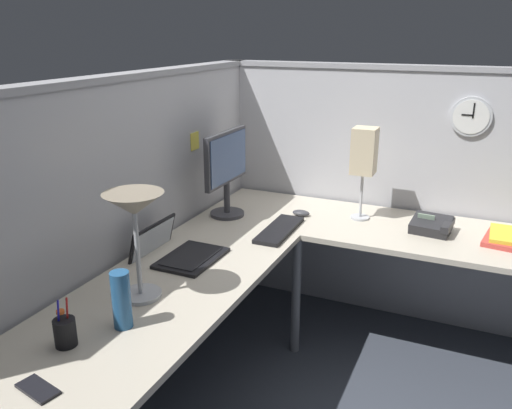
{
  "coord_description": "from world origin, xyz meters",
  "views": [
    {
      "loc": [
        -2.31,
        -0.7,
        1.77
      ],
      "look_at": [
        -0.04,
        0.31,
        0.94
      ],
      "focal_mm": 36.55,
      "sensor_mm": 36.0,
      "label": 1
    }
  ],
  "objects_px": {
    "desk_lamp_dome": "(134,213)",
    "pen_cup": "(65,332)",
    "thermos_flask": "(121,300)",
    "book_stack": "(508,238)",
    "monitor": "(227,167)",
    "keyboard": "(279,230)",
    "office_phone": "(433,226)",
    "computer_mouse": "(301,213)",
    "wall_clock": "(471,117)",
    "desk_lamp_paper": "(364,154)",
    "laptop": "(174,251)",
    "cell_phone": "(38,389)"
  },
  "relations": [
    {
      "from": "wall_clock",
      "to": "desk_lamp_paper",
      "type": "bearing_deg",
      "value": 118.8
    },
    {
      "from": "keyboard",
      "to": "computer_mouse",
      "type": "bearing_deg",
      "value": -5.28
    },
    {
      "from": "thermos_flask",
      "to": "wall_clock",
      "type": "bearing_deg",
      "value": -30.16
    },
    {
      "from": "pen_cup",
      "to": "desk_lamp_paper",
      "type": "distance_m",
      "value": 1.83
    },
    {
      "from": "monitor",
      "to": "keyboard",
      "type": "relative_size",
      "value": 1.16
    },
    {
      "from": "desk_lamp_dome",
      "to": "office_phone",
      "type": "height_order",
      "value": "desk_lamp_dome"
    },
    {
      "from": "computer_mouse",
      "to": "wall_clock",
      "type": "relative_size",
      "value": 0.47
    },
    {
      "from": "thermos_flask",
      "to": "office_phone",
      "type": "distance_m",
      "value": 1.72
    },
    {
      "from": "keyboard",
      "to": "desk_lamp_dome",
      "type": "distance_m",
      "value": 1.0
    },
    {
      "from": "cell_phone",
      "to": "office_phone",
      "type": "relative_size",
      "value": 0.64
    },
    {
      "from": "laptop",
      "to": "desk_lamp_paper",
      "type": "height_order",
      "value": "desk_lamp_paper"
    },
    {
      "from": "desk_lamp_dome",
      "to": "thermos_flask",
      "type": "height_order",
      "value": "desk_lamp_dome"
    },
    {
      "from": "laptop",
      "to": "wall_clock",
      "type": "bearing_deg",
      "value": -45.81
    },
    {
      "from": "thermos_flask",
      "to": "desk_lamp_paper",
      "type": "relative_size",
      "value": 0.42
    },
    {
      "from": "computer_mouse",
      "to": "cell_phone",
      "type": "distance_m",
      "value": 1.82
    },
    {
      "from": "desk_lamp_dome",
      "to": "desk_lamp_paper",
      "type": "height_order",
      "value": "desk_lamp_paper"
    },
    {
      "from": "monitor",
      "to": "pen_cup",
      "type": "bearing_deg",
      "value": -176.04
    },
    {
      "from": "wall_clock",
      "to": "office_phone",
      "type": "bearing_deg",
      "value": 162.23
    },
    {
      "from": "laptop",
      "to": "desk_lamp_paper",
      "type": "bearing_deg",
      "value": -37.82
    },
    {
      "from": "pen_cup",
      "to": "desk_lamp_paper",
      "type": "height_order",
      "value": "desk_lamp_paper"
    },
    {
      "from": "laptop",
      "to": "keyboard",
      "type": "xyz_separation_m",
      "value": [
        0.51,
        -0.34,
        -0.01
      ]
    },
    {
      "from": "laptop",
      "to": "pen_cup",
      "type": "bearing_deg",
      "value": -175.29
    },
    {
      "from": "desk_lamp_dome",
      "to": "pen_cup",
      "type": "xyz_separation_m",
      "value": [
        -0.39,
        0.03,
        -0.31
      ]
    },
    {
      "from": "computer_mouse",
      "to": "cell_phone",
      "type": "xyz_separation_m",
      "value": [
        -1.81,
        0.21,
        -0.01
      ]
    },
    {
      "from": "book_stack",
      "to": "wall_clock",
      "type": "relative_size",
      "value": 1.4
    },
    {
      "from": "monitor",
      "to": "book_stack",
      "type": "distance_m",
      "value": 1.55
    },
    {
      "from": "laptop",
      "to": "keyboard",
      "type": "bearing_deg",
      "value": -34.27
    },
    {
      "from": "monitor",
      "to": "office_phone",
      "type": "bearing_deg",
      "value": -79.67
    },
    {
      "from": "desk_lamp_dome",
      "to": "office_phone",
      "type": "xyz_separation_m",
      "value": [
        1.23,
        -1.01,
        -0.33
      ]
    },
    {
      "from": "laptop",
      "to": "office_phone",
      "type": "bearing_deg",
      "value": -52.87
    },
    {
      "from": "desk_lamp_dome",
      "to": "keyboard",
      "type": "bearing_deg",
      "value": -15.7
    },
    {
      "from": "desk_lamp_paper",
      "to": "monitor",
      "type": "bearing_deg",
      "value": 110.1
    },
    {
      "from": "thermos_flask",
      "to": "laptop",
      "type": "bearing_deg",
      "value": 15.62
    },
    {
      "from": "thermos_flask",
      "to": "book_stack",
      "type": "height_order",
      "value": "thermos_flask"
    },
    {
      "from": "monitor",
      "to": "keyboard",
      "type": "bearing_deg",
      "value": -107.8
    },
    {
      "from": "pen_cup",
      "to": "book_stack",
      "type": "bearing_deg",
      "value": -40.51
    },
    {
      "from": "pen_cup",
      "to": "cell_phone",
      "type": "relative_size",
      "value": 1.25
    },
    {
      "from": "monitor",
      "to": "laptop",
      "type": "bearing_deg",
      "value": -176.99
    },
    {
      "from": "thermos_flask",
      "to": "wall_clock",
      "type": "distance_m",
      "value": 2.13
    },
    {
      "from": "wall_clock",
      "to": "keyboard",
      "type": "bearing_deg",
      "value": 127.78
    },
    {
      "from": "book_stack",
      "to": "desk_lamp_dome",
      "type": "bearing_deg",
      "value": 132.21
    },
    {
      "from": "monitor",
      "to": "computer_mouse",
      "type": "relative_size",
      "value": 4.81
    },
    {
      "from": "laptop",
      "to": "cell_phone",
      "type": "distance_m",
      "value": 1.03
    },
    {
      "from": "office_phone",
      "to": "desk_lamp_paper",
      "type": "relative_size",
      "value": 0.42
    },
    {
      "from": "monitor",
      "to": "office_phone",
      "type": "xyz_separation_m",
      "value": [
        0.21,
        -1.14,
        -0.26
      ]
    },
    {
      "from": "keyboard",
      "to": "thermos_flask",
      "type": "height_order",
      "value": "thermos_flask"
    },
    {
      "from": "desk_lamp_dome",
      "to": "book_stack",
      "type": "height_order",
      "value": "desk_lamp_dome"
    },
    {
      "from": "computer_mouse",
      "to": "pen_cup",
      "type": "bearing_deg",
      "value": 169.26
    },
    {
      "from": "monitor",
      "to": "laptop",
      "type": "height_order",
      "value": "monitor"
    },
    {
      "from": "keyboard",
      "to": "computer_mouse",
      "type": "relative_size",
      "value": 4.13
    }
  ]
}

